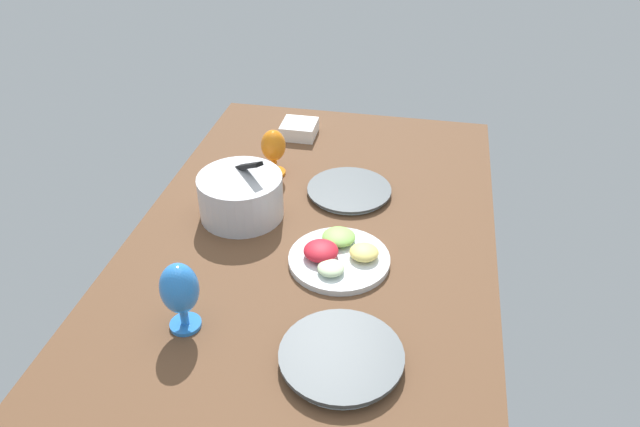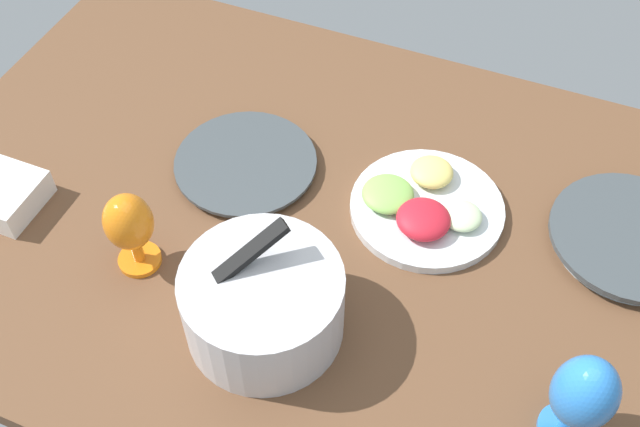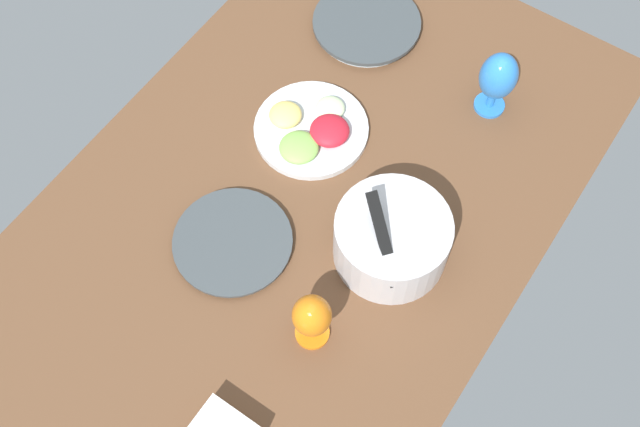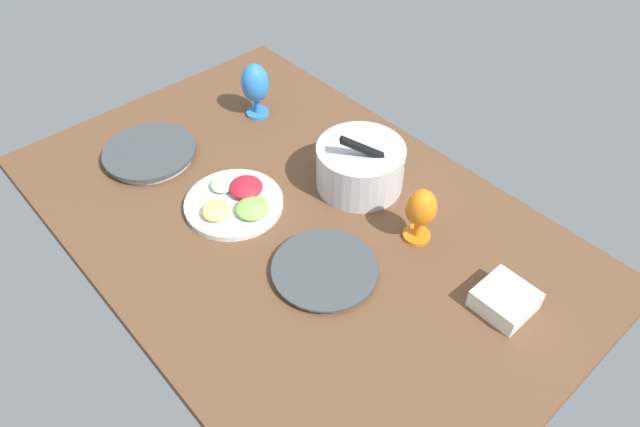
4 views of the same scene
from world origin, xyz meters
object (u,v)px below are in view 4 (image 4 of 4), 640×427
Objects in this scene: dinner_plate_left at (150,153)px; square_bowl_white at (505,299)px; fruit_platter at (236,201)px; hurricane_glass_blue at (255,85)px; mixing_bowl at (360,165)px; hurricane_glass_orange at (421,210)px; dinner_plate_right at (325,270)px.

dinner_plate_left is 110.97cm from square_bowl_white.
hurricane_glass_blue is (-31.24, 31.64, 9.35)cm from fruit_platter.
mixing_bowl is 1.56× the size of hurricane_glass_orange.
fruit_platter is 2.20× the size of square_bowl_white.
fruit_platter reaches higher than dinner_plate_left.
dinner_plate_right is 28.88cm from hurricane_glass_orange.
square_bowl_white is (36.19, 24.61, 1.88)cm from dinner_plate_right.
mixing_bowl is (-17.99, 29.97, 6.18)cm from dinner_plate_right.
mixing_bowl is at bearing 37.19° from dinner_plate_left.
fruit_platter is at bearing -159.10° from square_bowl_white.
hurricane_glass_orange reaches higher than fruit_platter.
fruit_platter reaches higher than dinner_plate_right.
hurricane_glass_blue is 1.47× the size of square_bowl_white.
hurricane_glass_orange is 1.28× the size of square_bowl_white.
fruit_platter is at bearing -176.10° from dinner_plate_right.
hurricane_glass_blue is at bearing 134.64° from fruit_platter.
fruit_platter reaches higher than square_bowl_white.
mixing_bowl is at bearing 120.98° from dinner_plate_right.
fruit_platter is 75.54cm from square_bowl_white.
mixing_bowl reaches higher than hurricane_glass_orange.
dinner_plate_left is 85.06cm from hurricane_glass_orange.
hurricane_glass_orange reaches higher than dinner_plate_right.
dinner_plate_right is (69.52, 9.13, -0.50)cm from dinner_plate_left.
dinner_plate_left is 2.23× the size of square_bowl_white.
mixing_bowl is at bearing 63.10° from fruit_platter.
fruit_platter is at bearing -145.27° from hurricane_glass_orange.
square_bowl_white is (70.56, 26.95, 1.00)cm from fruit_platter.
mixing_bowl reaches higher than dinner_plate_left.
mixing_bowl reaches higher than square_bowl_white.
fruit_platter is (-16.39, -32.31, -5.29)cm from mixing_bowl.
fruit_platter is 45.43cm from hurricane_glass_blue.
hurricane_glass_orange is 29.83cm from square_bowl_white.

